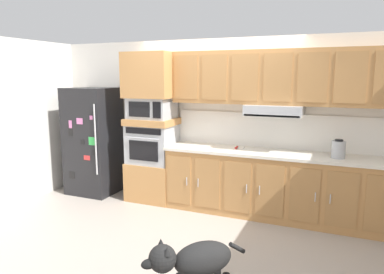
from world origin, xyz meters
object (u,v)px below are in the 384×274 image
(microwave, at_px, (152,108))
(electric_kettle, at_px, (338,149))
(refrigerator, at_px, (94,141))
(dog, at_px, (194,260))
(built_in_oven, at_px, (153,144))
(screwdriver, at_px, (237,147))

(microwave, distance_m, electric_kettle, 2.73)
(refrigerator, distance_m, dog, 3.48)
(built_in_oven, xyz_separation_m, electric_kettle, (2.70, -0.05, 0.13))
(refrigerator, distance_m, electric_kettle, 3.79)
(microwave, relative_size, screwdriver, 4.89)
(screwdriver, bearing_deg, microwave, -177.85)
(microwave, bearing_deg, built_in_oven, 179.23)
(electric_kettle, relative_size, dog, 0.32)
(screwdriver, bearing_deg, electric_kettle, -4.16)
(built_in_oven, xyz_separation_m, dog, (1.62, -2.21, -0.51))
(refrigerator, bearing_deg, built_in_oven, 3.56)
(built_in_oven, relative_size, microwave, 1.09)
(refrigerator, height_order, built_in_oven, refrigerator)
(screwdriver, height_order, dog, screwdriver)
(microwave, xyz_separation_m, electric_kettle, (2.70, -0.05, -0.43))
(microwave, bearing_deg, dog, -53.81)
(microwave, height_order, dog, microwave)
(electric_kettle, height_order, dog, electric_kettle)
(built_in_oven, bearing_deg, dog, -53.80)
(refrigerator, relative_size, electric_kettle, 7.33)
(refrigerator, height_order, screwdriver, refrigerator)
(screwdriver, relative_size, electric_kettle, 0.55)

